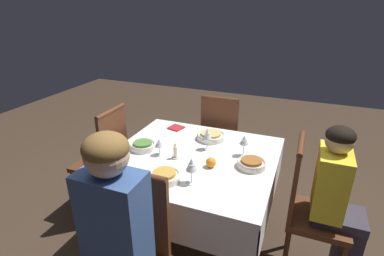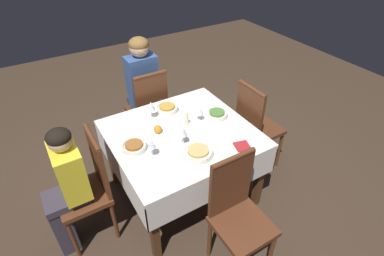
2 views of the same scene
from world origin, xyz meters
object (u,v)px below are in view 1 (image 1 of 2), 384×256
at_px(chair_east, 308,205).
at_px(person_child_yellow, 337,202).
at_px(bowl_north, 211,136).
at_px(chair_north, 221,138).
at_px(bowl_east, 251,164).
at_px(candle_centerpiece, 175,153).
at_px(orange_fruit, 211,162).
at_px(bowl_south, 164,176).
at_px(wine_glass_west, 159,143).
at_px(dining_table, 193,167).
at_px(chair_south, 132,253).
at_px(bowl_west, 143,146).
at_px(chair_west, 105,157).
at_px(wine_glass_south, 192,165).
at_px(wine_glass_north, 207,135).
at_px(wine_glass_east, 244,141).
at_px(person_adult_denim, 111,246).
at_px(napkin_red_folded, 176,128).

relative_size(chair_east, person_child_yellow, 0.88).
bearing_deg(person_child_yellow, bowl_north, 70.91).
relative_size(chair_east, chair_north, 1.00).
xyz_separation_m(bowl_east, candle_centerpiece, (-0.52, -0.07, 0.01)).
height_order(candle_centerpiece, orange_fruit, candle_centerpiece).
relative_size(bowl_south, wine_glass_west, 1.56).
distance_m(dining_table, chair_east, 0.81).
relative_size(dining_table, chair_south, 1.19).
relative_size(bowl_west, orange_fruit, 2.77).
distance_m(chair_south, bowl_east, 0.92).
distance_m(chair_west, wine_glass_south, 1.04).
height_order(chair_west, wine_glass_north, chair_west).
relative_size(dining_table, wine_glass_west, 9.05).
height_order(wine_glass_east, bowl_west, wine_glass_east).
height_order(wine_glass_east, orange_fruit, wine_glass_east).
distance_m(person_adult_denim, wine_glass_east, 1.13).
distance_m(dining_table, wine_glass_east, 0.41).
bearing_deg(chair_east, bowl_south, 111.81).
xyz_separation_m(dining_table, chair_south, (-0.04, -0.77, -0.10)).
height_order(chair_south, candle_centerpiece, chair_south).
bearing_deg(orange_fruit, chair_west, 172.01).
distance_m(chair_north, bowl_north, 0.51).
relative_size(person_child_yellow, wine_glass_west, 8.62).
distance_m(bowl_south, wine_glass_east, 0.63).
height_order(chair_south, bowl_west, chair_south).
relative_size(chair_west, bowl_west, 5.14).
relative_size(dining_table, chair_north, 1.19).
relative_size(bowl_south, wine_glass_east, 1.29).
distance_m(chair_east, bowl_west, 1.21).
bearing_deg(napkin_red_folded, bowl_south, -70.65).
relative_size(chair_west, wine_glass_east, 6.32).
bearing_deg(chair_north, chair_south, 88.84).
height_order(person_child_yellow, wine_glass_north, person_child_yellow).
bearing_deg(bowl_east, wine_glass_south, -133.50).
height_order(bowl_north, bowl_west, same).
xyz_separation_m(person_adult_denim, wine_glass_north, (0.10, 1.05, 0.13)).
relative_size(person_child_yellow, bowl_east, 5.75).
bearing_deg(person_child_yellow, bowl_south, 108.65).
distance_m(wine_glass_south, wine_glass_north, 0.46).
relative_size(chair_east, bowl_east, 5.09).
xyz_separation_m(person_adult_denim, wine_glass_west, (-0.19, 0.84, 0.10)).
height_order(wine_glass_north, candle_centerpiece, wine_glass_north).
bearing_deg(chair_north, person_adult_denim, 88.94).
distance_m(chair_south, chair_east, 1.13).
height_order(dining_table, bowl_south, bowl_south).
distance_m(bowl_south, napkin_red_folded, 0.80).
xyz_separation_m(bowl_east, napkin_red_folded, (-0.73, 0.41, -0.02)).
bearing_deg(dining_table, chair_south, -92.94).
xyz_separation_m(bowl_south, wine_glass_east, (0.38, 0.49, 0.09)).
bearing_deg(bowl_north, person_adult_denim, -93.30).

